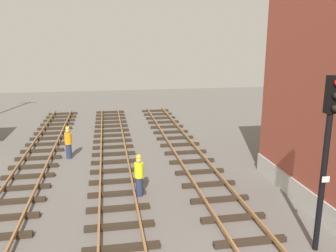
% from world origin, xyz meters
% --- Properties ---
extents(signal_mast, '(0.36, 0.40, 5.59)m').
position_xyz_m(signal_mast, '(2.76, 1.75, 3.50)').
color(signal_mast, black).
rests_on(signal_mast, ground).
extents(track_worker_foreground, '(0.40, 0.40, 1.87)m').
position_xyz_m(track_worker_foreground, '(-2.44, 6.76, 0.93)').
color(track_worker_foreground, '#262D4C').
rests_on(track_worker_foreground, ground).
extents(track_worker_distant, '(0.40, 0.40, 1.87)m').
position_xyz_m(track_worker_distant, '(-5.90, 12.40, 0.93)').
color(track_worker_distant, '#262D4C').
rests_on(track_worker_distant, ground).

